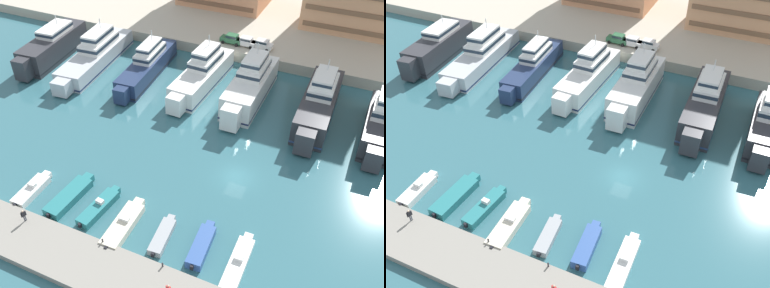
# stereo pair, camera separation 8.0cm
# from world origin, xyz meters

# --- Properties ---
(ground_plane) EXTENTS (400.00, 400.00, 0.00)m
(ground_plane) POSITION_xyz_m (0.00, 0.00, 0.00)
(ground_plane) COLOR #336670
(quay_promenade) EXTENTS (180.00, 70.00, 1.99)m
(quay_promenade) POSITION_xyz_m (0.00, 64.03, 1.00)
(quay_promenade) COLOR #BCB29E
(quay_promenade) RESTS_ON ground
(yacht_charcoal_far_left) EXTENTS (5.92, 19.31, 7.48)m
(yacht_charcoal_far_left) POSITION_xyz_m (-42.18, 16.39, 2.42)
(yacht_charcoal_far_left) COLOR #333338
(yacht_charcoal_far_left) RESTS_ON ground
(yacht_silver_left) EXTENTS (6.58, 23.29, 7.71)m
(yacht_silver_left) POSITION_xyz_m (-33.52, 17.61, 2.09)
(yacht_silver_left) COLOR silver
(yacht_silver_left) RESTS_ON ground
(yacht_navy_mid_left) EXTENTS (5.05, 20.27, 7.38)m
(yacht_navy_mid_left) POSITION_xyz_m (-23.10, 18.00, 2.04)
(yacht_navy_mid_left) COLOR navy
(yacht_navy_mid_left) RESTS_ON ground
(yacht_white_center_left) EXTENTS (5.27, 19.67, 8.32)m
(yacht_white_center_left) POSITION_xyz_m (-12.94, 18.65, 2.37)
(yacht_white_center_left) COLOR white
(yacht_white_center_left) RESTS_ON ground
(yacht_white_center) EXTENTS (4.95, 19.15, 8.86)m
(yacht_white_center) POSITION_xyz_m (-4.37, 18.07, 2.64)
(yacht_white_center) COLOR white
(yacht_white_center) RESTS_ON ground
(yacht_charcoal_center_right) EXTENTS (4.94, 20.25, 8.58)m
(yacht_charcoal_center_right) POSITION_xyz_m (6.59, 17.67, 2.54)
(yacht_charcoal_center_right) COLOR #333338
(yacht_charcoal_center_right) RESTS_ON ground
(yacht_charcoal_mid_right) EXTENTS (4.23, 16.21, 8.54)m
(yacht_charcoal_mid_right) POSITION_xyz_m (15.65, 16.06, 2.47)
(yacht_charcoal_mid_right) COLOR #333338
(yacht_charcoal_mid_right) RESTS_ON ground
(motorboat_white_far_left) EXTENTS (2.00, 6.46, 1.39)m
(motorboat_white_far_left) POSITION_xyz_m (-22.18, -13.16, 0.47)
(motorboat_white_far_left) COLOR white
(motorboat_white_far_left) RESTS_ON ground
(motorboat_teal_left) EXTENTS (2.60, 7.96, 1.04)m
(motorboat_teal_left) POSITION_xyz_m (-17.22, -12.12, 0.52)
(motorboat_teal_left) COLOR teal
(motorboat_teal_left) RESTS_ON ground
(motorboat_teal_mid_left) EXTENTS (2.29, 7.13, 1.45)m
(motorboat_teal_mid_left) POSITION_xyz_m (-12.93, -12.16, 0.51)
(motorboat_teal_mid_left) COLOR teal
(motorboat_teal_mid_left) RESTS_ON ground
(motorboat_cream_center_left) EXTENTS (2.37, 8.03, 1.37)m
(motorboat_cream_center_left) POSITION_xyz_m (-8.88, -13.22, 0.50)
(motorboat_cream_center_left) COLOR beige
(motorboat_cream_center_left) RESTS_ON ground
(motorboat_grey_center) EXTENTS (2.00, 5.93, 0.88)m
(motorboat_grey_center) POSITION_xyz_m (-4.10, -12.78, 0.43)
(motorboat_grey_center) COLOR #9EA3A8
(motorboat_grey_center) RESTS_ON ground
(motorboat_blue_center_right) EXTENTS (2.13, 6.57, 1.09)m
(motorboat_blue_center_right) POSITION_xyz_m (0.41, -12.28, 0.55)
(motorboat_blue_center_right) COLOR #33569E
(motorboat_blue_center_right) RESTS_ON ground
(motorboat_white_mid_right) EXTENTS (1.95, 8.41, 1.20)m
(motorboat_white_mid_right) POSITION_xyz_m (4.73, -12.83, 0.39)
(motorboat_white_mid_right) COLOR white
(motorboat_white_mid_right) RESTS_ON ground
(car_green_far_left) EXTENTS (4.17, 2.07, 1.80)m
(car_green_far_left) POSITION_xyz_m (-12.72, 32.04, 2.97)
(car_green_far_left) COLOR #2D6642
(car_green_far_left) RESTS_ON quay_promenade
(car_white_left) EXTENTS (4.15, 2.01, 1.80)m
(car_white_left) POSITION_xyz_m (-9.95, 32.04, 2.97)
(car_white_left) COLOR white
(car_white_left) RESTS_ON quay_promenade
(car_white_mid_left) EXTENTS (4.17, 2.06, 1.80)m
(car_white_mid_left) POSITION_xyz_m (-6.87, 32.19, 2.97)
(car_white_mid_left) COLOR white
(car_white_mid_left) RESTS_ON quay_promenade
(pedestrian_mid_deck) EXTENTS (0.35, 0.62, 1.67)m
(pedestrian_mid_deck) POSITION_xyz_m (-19.19, -17.60, 1.81)
(pedestrian_mid_deck) COLOR #4C515B
(pedestrian_mid_deck) RESTS_ON pier_dock
(bollard_west) EXTENTS (0.20, 0.20, 0.61)m
(bollard_west) POSITION_xyz_m (-9.42, -16.55, 1.15)
(bollard_west) COLOR #2D2D33
(bollard_west) RESTS_ON pier_dock
(bollard_west_mid) EXTENTS (0.20, 0.20, 0.61)m
(bollard_west_mid) POSITION_xyz_m (-2.12, -16.55, 1.15)
(bollard_west_mid) COLOR #2D2D33
(bollard_west_mid) RESTS_ON pier_dock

